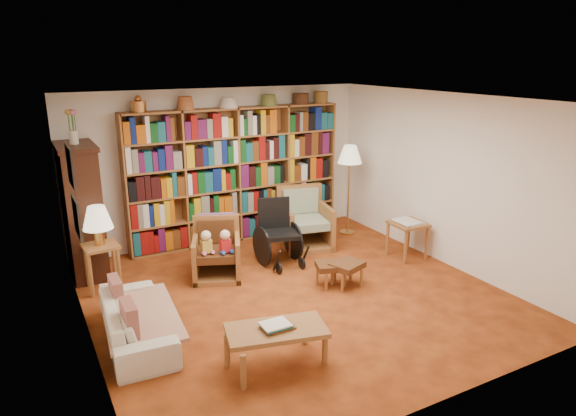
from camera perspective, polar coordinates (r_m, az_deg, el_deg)
floor at (r=6.78m, az=0.78°, el=-9.59°), size 5.00×5.00×0.00m
ceiling at (r=6.10m, az=0.88°, el=11.98°), size 5.00×5.00×0.00m
wall_back at (r=8.53m, az=-7.40°, el=4.70°), size 5.00×0.00×5.00m
wall_front at (r=4.44m, az=16.87°, el=-7.27°), size 5.00×0.00×5.00m
wall_left at (r=5.60m, az=-22.13°, el=-2.78°), size 0.00×5.00×5.00m
wall_right at (r=7.81m, az=17.08°, el=2.99°), size 0.00×5.00×5.00m
bookshelf at (r=8.46m, az=-5.70°, el=4.11°), size 3.60×0.30×2.42m
curio_cabinet at (r=7.62m, az=-21.91°, el=-0.14°), size 0.50×0.95×2.40m
framed_pictures at (r=5.79m, az=-22.68°, el=1.64°), size 0.03×0.52×0.97m
sofa at (r=5.93m, az=-16.49°, el=-11.86°), size 1.64×0.73×0.47m
sofa_throw at (r=5.91m, az=-16.06°, el=-11.21°), size 0.87×1.46×0.04m
cushion_left at (r=6.13m, az=-18.57°, el=-8.83°), size 0.12×0.36×0.36m
cushion_right at (r=5.51m, az=-17.22°, el=-11.71°), size 0.12×0.37×0.37m
side_table_lamp at (r=7.17m, az=-20.01°, el=-5.04°), size 0.46×0.46×0.63m
table_lamp at (r=7.01m, az=-20.42°, el=-1.14°), size 0.38×0.38×0.52m
armchair_leather at (r=7.29m, az=-8.16°, el=-4.87°), size 0.90×0.90×0.83m
armchair_sage at (r=8.35m, az=1.59°, el=-1.74°), size 0.93×0.95×0.95m
wheelchair at (r=7.62m, az=-1.11°, el=-2.94°), size 0.59×0.78×0.97m
floor_lamp at (r=8.71m, az=6.88°, el=5.55°), size 0.41×0.41×1.55m
side_table_papers at (r=8.02m, az=13.17°, el=-2.20°), size 0.52×0.52×0.59m
footstool_a at (r=6.93m, az=4.80°, el=-6.59°), size 0.47×0.44×0.33m
footstool_b at (r=6.93m, az=6.59°, el=-6.53°), size 0.50×0.46×0.35m
coffee_table at (r=5.22m, az=-1.31°, el=-13.70°), size 1.07×0.71×0.46m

